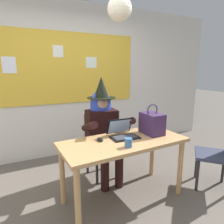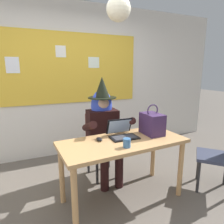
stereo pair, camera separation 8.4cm
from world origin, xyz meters
name	(u,v)px [view 1 (the left image)]	position (x,y,z in m)	size (l,w,h in m)	color
ground_plane	(114,210)	(0.00, 0.00, 0.00)	(24.00, 24.00, 0.00)	#5B544C
wall_back_bulletin	(70,80)	(0.00, 1.78, 1.34)	(6.18, 1.82, 2.66)	silver
desk_main	(124,148)	(0.20, 0.14, 0.64)	(1.47, 0.73, 0.74)	tan
chair_at_desk	(100,141)	(0.18, 0.82, 0.51)	(0.44, 0.44, 0.91)	#4C1E19
person_costumed	(103,124)	(0.18, 0.70, 0.80)	(0.61, 0.67, 1.44)	black
laptop	(123,133)	(0.24, 0.26, 0.79)	(0.33, 0.30, 0.21)	black
computer_mouse	(100,139)	(-0.06, 0.24, 0.76)	(0.06, 0.10, 0.03)	black
handbag	(152,123)	(0.63, 0.20, 0.88)	(0.20, 0.30, 0.38)	#38234C
coffee_mug	(128,143)	(0.14, -0.05, 0.79)	(0.08, 0.08, 0.10)	#336099
chair_extra_corner	(220,151)	(1.42, -0.20, 0.52)	(0.59, 0.59, 0.92)	#2D3347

